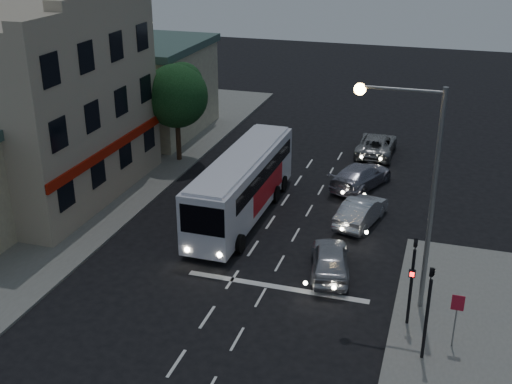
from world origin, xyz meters
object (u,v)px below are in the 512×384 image
(car_sedan_b, at_px, (361,176))
(car_suv, at_px, (330,259))
(traffic_signal_side, at_px, (428,302))
(regulatory_sign, at_px, (456,312))
(streetlight, at_px, (417,175))
(traffic_signal_main, at_px, (413,271))
(street_tree, at_px, (176,93))
(tour_bus, at_px, (242,184))
(car_sedan_a, at_px, (361,211))
(car_sedan_c, at_px, (376,145))

(car_sedan_b, bearing_deg, car_suv, 111.28)
(traffic_signal_side, height_order, regulatory_sign, traffic_signal_side)
(car_sedan_b, relative_size, streetlight, 0.55)
(traffic_signal_main, bearing_deg, streetlight, 100.20)
(streetlight, relative_size, street_tree, 1.45)
(tour_bus, distance_m, traffic_signal_main, 11.94)
(tour_bus, height_order, traffic_signal_main, traffic_signal_main)
(regulatory_sign, xyz_separation_m, streetlight, (-1.96, 2.44, 4.14))
(car_suv, height_order, car_sedan_b, car_sedan_b)
(traffic_signal_main, xyz_separation_m, streetlight, (-0.26, 1.42, 3.31))
(car_sedan_b, relative_size, street_tree, 0.79)
(car_sedan_a, relative_size, street_tree, 0.68)
(car_sedan_b, relative_size, traffic_signal_side, 1.20)
(street_tree, bearing_deg, tour_bus, -45.63)
(traffic_signal_side, bearing_deg, car_sedan_c, 101.91)
(streetlight, bearing_deg, car_sedan_b, 106.96)
(traffic_signal_side, bearing_deg, streetlight, 105.70)
(regulatory_sign, relative_size, streetlight, 0.24)
(traffic_signal_side, relative_size, regulatory_sign, 1.86)
(tour_bus, relative_size, traffic_signal_side, 2.72)
(car_suv, relative_size, traffic_signal_side, 1.02)
(car_sedan_c, xyz_separation_m, traffic_signal_main, (3.78, -19.24, 1.72))
(tour_bus, bearing_deg, car_sedan_c, 65.69)
(car_suv, xyz_separation_m, streetlight, (3.40, -1.60, 5.02))
(street_tree, bearing_deg, car_sedan_c, 22.54)
(car_suv, distance_m, streetlight, 6.27)
(regulatory_sign, bearing_deg, car_suv, 142.97)
(car_sedan_c, bearing_deg, car_suv, 90.73)
(traffic_signal_main, distance_m, streetlight, 3.61)
(tour_bus, xyz_separation_m, traffic_signal_side, (9.95, -9.52, 0.58))
(car_sedan_a, relative_size, regulatory_sign, 1.91)
(car_suv, relative_size, regulatory_sign, 1.89)
(car_sedan_c, bearing_deg, traffic_signal_side, 102.21)
(tour_bus, distance_m, traffic_signal_side, 13.78)
(regulatory_sign, height_order, street_tree, street_tree)
(tour_bus, distance_m, car_suv, 7.28)
(car_suv, distance_m, traffic_signal_main, 5.04)
(car_sedan_a, distance_m, streetlight, 9.14)
(traffic_signal_side, distance_m, regulatory_sign, 1.61)
(tour_bus, height_order, street_tree, street_tree)
(car_suv, bearing_deg, regulatory_sign, 130.82)
(tour_bus, bearing_deg, traffic_signal_main, -38.44)
(car_sedan_b, xyz_separation_m, street_tree, (-11.92, 0.90, 3.79))
(tour_bus, bearing_deg, regulatory_sign, -37.26)
(streetlight, bearing_deg, traffic_signal_main, -79.80)
(car_sedan_a, height_order, streetlight, streetlight)
(car_sedan_a, xyz_separation_m, traffic_signal_side, (3.82, -10.47, 1.73))
(tour_bus, height_order, streetlight, streetlight)
(car_sedan_c, distance_m, regulatory_sign, 21.00)
(traffic_signal_main, height_order, street_tree, street_tree)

